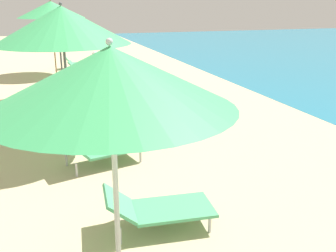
# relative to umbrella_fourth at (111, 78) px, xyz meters

# --- Properties ---
(umbrella_fourth) EXTENTS (2.06, 2.06, 2.51)m
(umbrella_fourth) POSITION_rel_umbrella_fourth_xyz_m (0.00, 0.00, 0.00)
(umbrella_fourth) COLOR silver
(umbrella_fourth) RESTS_ON ground
(lounger_fourth_shoreside) EXTENTS (1.43, 0.76, 0.54)m
(lounger_fourth_shoreside) POSITION_rel_umbrella_fourth_xyz_m (0.72, 1.17, -1.91)
(lounger_fourth_shoreside) COLOR #4CA572
(lounger_fourth_shoreside) RESTS_ON ground
(umbrella_fifth) EXTENTS (2.54, 2.54, 2.77)m
(umbrella_fifth) POSITION_rel_umbrella_fourth_xyz_m (-0.08, 4.60, 0.17)
(umbrella_fifth) COLOR #4C4C51
(umbrella_fifth) RESTS_ON ground
(lounger_fifth_shoreside) EXTENTS (1.59, 0.75, 0.58)m
(lounger_fifth_shoreside) POSITION_rel_umbrella_fourth_xyz_m (0.77, 5.76, -1.89)
(lounger_fifth_shoreside) COLOR #4CA572
(lounger_fifth_shoreside) RESTS_ON ground
(lounger_fifth_inland) EXTENTS (1.51, 0.94, 0.62)m
(lounger_fifth_inland) POSITION_rel_umbrella_fourth_xyz_m (0.35, 3.43, -1.89)
(lounger_fifth_inland) COLOR #4CA572
(lounger_fifth_inland) RESTS_ON ground
(umbrella_sixth) EXTENTS (2.21, 2.21, 2.46)m
(umbrella_sixth) POSITION_rel_umbrella_fourth_xyz_m (0.05, 8.66, 0.00)
(umbrella_sixth) COLOR #4C4C51
(umbrella_sixth) RESTS_ON ground
(lounger_sixth_shoreside) EXTENTS (1.51, 0.89, 0.58)m
(lounger_sixth_shoreside) POSITION_rel_umbrella_fourth_xyz_m (1.08, 9.66, -1.87)
(lounger_sixth_shoreside) COLOR #4CA572
(lounger_sixth_shoreside) RESTS_ON ground
(lounger_sixth_inland) EXTENTS (1.60, 0.75, 0.58)m
(lounger_sixth_inland) POSITION_rel_umbrella_fourth_xyz_m (1.08, 7.75, -1.86)
(lounger_sixth_inland) COLOR #4CA572
(lounger_sixth_inland) RESTS_ON ground
(umbrella_farthest) EXTENTS (2.54, 2.54, 2.85)m
(umbrella_farthest) POSITION_rel_umbrella_fourth_xyz_m (0.04, 13.17, 0.28)
(umbrella_farthest) COLOR olive
(umbrella_farthest) RESTS_ON ground
(lounger_farthest_shoreside) EXTENTS (1.35, 0.59, 0.59)m
(lounger_farthest_shoreside) POSITION_rel_umbrella_fourth_xyz_m (1.04, 14.33, -1.93)
(lounger_farthest_shoreside) COLOR #4CA572
(lounger_farthest_shoreside) RESTS_ON ground
(lounger_farthest_inland) EXTENTS (1.38, 0.83, 0.64)m
(lounger_farthest_inland) POSITION_rel_umbrella_fourth_xyz_m (1.06, 12.03, -1.86)
(lounger_farthest_inland) COLOR #4CA572
(lounger_farthest_inland) RESTS_ON ground
(beach_ball) EXTENTS (0.35, 0.35, 0.35)m
(beach_ball) POSITION_rel_umbrella_fourth_xyz_m (2.17, 17.22, -2.02)
(beach_ball) COLOR white
(beach_ball) RESTS_ON ground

